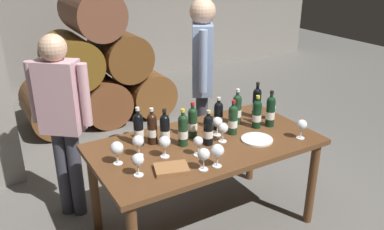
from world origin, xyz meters
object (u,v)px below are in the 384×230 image
(wine_glass_3, at_px, (302,125))
(wine_glass_10, at_px, (217,151))
(dining_table, at_px, (205,153))
(wine_bottle_5, at_px, (270,111))
(wine_bottle_11, at_px, (183,130))
(wine_glass_2, at_px, (138,160))
(wine_bottle_3, at_px, (152,128))
(taster_seated_left, at_px, (62,113))
(wine_bottle_8, at_px, (233,119))
(wine_glass_1, at_px, (271,108))
(wine_bottle_2, at_px, (193,122))
(wine_bottle_6, at_px, (139,129))
(wine_bottle_4, at_px, (209,129))
(sommelier_presenting, at_px, (202,73))
(wine_glass_6, at_px, (117,148))
(wine_glass_0, at_px, (198,142))
(wine_glass_4, at_px, (138,142))
(wine_glass_9, at_px, (165,143))
(serving_plate, at_px, (257,139))
(wine_bottle_7, at_px, (257,114))
(wine_bottle_9, at_px, (257,103))
(wine_glass_7, at_px, (223,129))
(wine_bottle_0, at_px, (237,109))
(wine_bottle_1, at_px, (165,130))
(wine_glass_5, at_px, (204,155))

(wine_glass_3, bearing_deg, wine_glass_10, -177.79)
(dining_table, xyz_separation_m, wine_bottle_5, (0.61, -0.01, 0.22))
(wine_bottle_11, relative_size, wine_glass_2, 1.86)
(wine_bottle_3, distance_m, taster_seated_left, 0.75)
(wine_bottle_8, distance_m, wine_glass_1, 0.45)
(wine_glass_10, height_order, taster_seated_left, taster_seated_left)
(wine_bottle_2, xyz_separation_m, wine_bottle_5, (0.65, -0.14, 0.01))
(wine_bottle_6, bearing_deg, wine_bottle_4, -29.67)
(wine_bottle_4, distance_m, sommelier_presenting, 0.91)
(wine_glass_6, bearing_deg, wine_glass_2, -74.17)
(wine_glass_6, distance_m, sommelier_presenting, 1.34)
(wine_glass_0, xyz_separation_m, wine_glass_4, (-0.36, 0.20, 0.01))
(wine_bottle_2, bearing_deg, wine_bottle_6, 167.46)
(dining_table, distance_m, sommelier_presenting, 0.94)
(wine_bottle_3, height_order, wine_bottle_8, wine_bottle_3)
(wine_bottle_8, height_order, sommelier_presenting, sommelier_presenting)
(wine_glass_3, height_order, wine_glass_9, wine_glass_9)
(wine_bottle_11, relative_size, wine_glass_4, 1.84)
(wine_glass_2, distance_m, taster_seated_left, 0.94)
(wine_glass_2, distance_m, wine_glass_10, 0.52)
(dining_table, bearing_deg, wine_bottle_3, 151.66)
(wine_glass_10, height_order, sommelier_presenting, sommelier_presenting)
(wine_bottle_4, height_order, wine_glass_9, wine_bottle_4)
(wine_glass_10, distance_m, serving_plate, 0.52)
(wine_bottle_2, height_order, wine_glass_6, wine_bottle_2)
(wine_bottle_7, height_order, wine_bottle_9, wine_bottle_9)
(dining_table, bearing_deg, wine_glass_10, -110.03)
(wine_bottle_4, height_order, wine_glass_7, wine_bottle_4)
(wine_bottle_6, bearing_deg, wine_bottle_0, -3.75)
(wine_bottle_3, distance_m, wine_bottle_11, 0.23)
(wine_bottle_5, distance_m, wine_glass_2, 1.25)
(wine_bottle_0, height_order, sommelier_presenting, sommelier_presenting)
(wine_bottle_4, relative_size, wine_glass_6, 1.66)
(wine_glass_1, bearing_deg, wine_bottle_2, 176.74)
(wine_bottle_3, xyz_separation_m, wine_glass_2, (-0.28, -0.37, -0.01))
(wine_glass_1, xyz_separation_m, wine_glass_9, (-1.08, -0.13, 0.01))
(wine_bottle_11, xyz_separation_m, wine_glass_7, (0.28, -0.10, -0.02))
(wine_bottle_8, height_order, taster_seated_left, taster_seated_left)
(wine_bottle_7, xyz_separation_m, wine_glass_9, (-0.87, -0.07, -0.01))
(wine_bottle_1, bearing_deg, wine_glass_5, -83.11)
(wine_bottle_3, bearing_deg, wine_glass_6, -154.59)
(dining_table, bearing_deg, wine_glass_3, -25.09)
(wine_glass_1, bearing_deg, wine_bottle_5, -135.19)
(wine_bottle_8, height_order, wine_glass_10, wine_bottle_8)
(wine_bottle_1, relative_size, wine_glass_5, 1.84)
(wine_glass_3, relative_size, wine_glass_6, 0.94)
(wine_bottle_0, xyz_separation_m, wine_glass_6, (-1.09, -0.14, -0.02))
(wine_glass_0, bearing_deg, wine_bottle_5, 9.93)
(wine_bottle_5, distance_m, wine_glass_4, 1.13)
(wine_glass_0, bearing_deg, wine_glass_1, 14.94)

